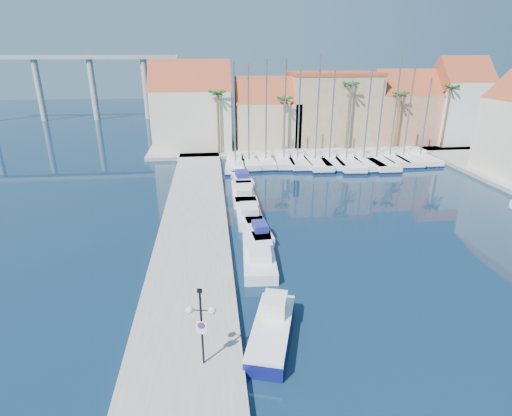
{
  "coord_description": "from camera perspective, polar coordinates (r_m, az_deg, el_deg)",
  "views": [
    {
      "loc": [
        -7.16,
        -18.32,
        14.78
      ],
      "look_at": [
        -3.74,
        11.82,
        3.0
      ],
      "focal_mm": 28.0,
      "sensor_mm": 36.0,
      "label": 1
    }
  ],
  "objects": [
    {
      "name": "motorboat_west_0",
      "position": [
        30.41,
        0.41,
        -6.76
      ],
      "size": [
        2.81,
        7.43,
        1.4
      ],
      "rotation": [
        0.0,
        0.0,
        -0.07
      ],
      "color": "white",
      "rests_on": "ground"
    },
    {
      "name": "sailboat_4",
      "position": [
        57.94,
        5.8,
        6.93
      ],
      "size": [
        2.86,
        10.0,
        12.77
      ],
      "rotation": [
        0.0,
        0.0,
        -0.02
      ],
      "color": "white",
      "rests_on": "ground"
    },
    {
      "name": "motorboat_west_3",
      "position": [
        43.71,
        -1.84,
        2.15
      ],
      "size": [
        2.51,
        7.41,
        1.4
      ],
      "rotation": [
        0.0,
        0.0,
        -0.02
      ],
      "color": "white",
      "rests_on": "ground"
    },
    {
      "name": "lamp_post",
      "position": [
        19.55,
        -7.86,
        -14.99
      ],
      "size": [
        1.43,
        0.57,
        4.26
      ],
      "rotation": [
        0.0,
        0.0,
        -0.17
      ],
      "color": "black",
      "rests_on": "quay_west"
    },
    {
      "name": "palm_4",
      "position": [
        71.04,
        26.03,
        14.96
      ],
      "size": [
        2.6,
        2.6,
        10.65
      ],
      "color": "brown",
      "rests_on": "shore_north"
    },
    {
      "name": "shore_north",
      "position": [
        70.03,
        7.96,
        9.04
      ],
      "size": [
        54.0,
        16.0,
        0.5
      ],
      "primitive_type": "cube",
      "color": "gray",
      "rests_on": "ground"
    },
    {
      "name": "building_0",
      "position": [
        65.9,
        -9.15,
        13.77
      ],
      "size": [
        12.3,
        9.0,
        13.5
      ],
      "color": "beige",
      "rests_on": "shore_north"
    },
    {
      "name": "sailboat_10",
      "position": [
        62.11,
        18.33,
        6.96
      ],
      "size": [
        2.85,
        9.97,
        14.3
      ],
      "rotation": [
        0.0,
        0.0,
        -0.02
      ],
      "color": "white",
      "rests_on": "ground"
    },
    {
      "name": "quay_west",
      "position": [
        35.03,
        -8.91,
        -3.56
      ],
      "size": [
        6.0,
        77.0,
        0.5
      ],
      "primitive_type": "cube",
      "color": "gray",
      "rests_on": "ground"
    },
    {
      "name": "building_1",
      "position": [
        66.64,
        1.54,
        13.03
      ],
      "size": [
        10.3,
        8.0,
        11.0
      ],
      "color": "tan",
      "rests_on": "shore_north"
    },
    {
      "name": "sailboat_6",
      "position": [
        58.57,
        10.28,
        6.85
      ],
      "size": [
        3.43,
        10.4,
        12.8
      ],
      "rotation": [
        0.0,
        0.0,
        -0.07
      ],
      "color": "white",
      "rests_on": "ground"
    },
    {
      "name": "building_2",
      "position": [
        69.84,
        10.67,
        13.86
      ],
      "size": [
        14.2,
        10.2,
        11.5
      ],
      "color": "#9C8660",
      "rests_on": "shore_north"
    },
    {
      "name": "motorboat_west_4",
      "position": [
        49.42,
        -2.11,
        4.42
      ],
      "size": [
        2.59,
        6.8,
        1.4
      ],
      "rotation": [
        0.0,
        0.0,
        0.07
      ],
      "color": "white",
      "rests_on": "ground"
    },
    {
      "name": "fishing_boat",
      "position": [
        22.89,
        2.31,
        -16.8
      ],
      "size": [
        3.6,
        6.22,
        2.07
      ],
      "rotation": [
        0.0,
        0.0,
        -0.29
      ],
      "color": "#0F1359",
      "rests_on": "ground"
    },
    {
      "name": "sailboat_1",
      "position": [
        56.81,
        -1.09,
        6.8
      ],
      "size": [
        2.67,
        8.71,
        13.65
      ],
      "rotation": [
        0.0,
        0.0,
        0.05
      ],
      "color": "white",
      "rests_on": "ground"
    },
    {
      "name": "motorboat_west_1",
      "position": [
        34.45,
        0.43,
        -3.25
      ],
      "size": [
        2.06,
        5.25,
        1.4
      ],
      "rotation": [
        0.0,
        0.0,
        0.08
      ],
      "color": "white",
      "rests_on": "ground"
    },
    {
      "name": "palm_3",
      "position": [
        67.29,
        19.93,
        14.75
      ],
      "size": [
        2.6,
        2.6,
        9.65
      ],
      "color": "brown",
      "rests_on": "shore_north"
    },
    {
      "name": "building_3",
      "position": [
        73.36,
        20.12,
        12.99
      ],
      "size": [
        10.3,
        8.0,
        12.0
      ],
      "color": "#B26F5A",
      "rests_on": "shore_north"
    },
    {
      "name": "sailboat_2",
      "position": [
        57.05,
        1.35,
        6.88
      ],
      "size": [
        2.34,
        8.27,
        14.11
      ],
      "rotation": [
        0.0,
        0.0,
        -0.02
      ],
      "color": "white",
      "rests_on": "ground"
    },
    {
      "name": "sailboat_5",
      "position": [
        57.94,
        8.26,
        6.83
      ],
      "size": [
        2.94,
        11.0,
        14.66
      ],
      "rotation": [
        0.0,
        0.0,
        0.0
      ],
      "color": "white",
      "rests_on": "ground"
    },
    {
      "name": "palm_2",
      "position": [
        64.1,
        13.38,
        16.42
      ],
      "size": [
        2.6,
        2.6,
        11.15
      ],
      "color": "brown",
      "rests_on": "shore_north"
    },
    {
      "name": "ground",
      "position": [
        24.6,
        12.35,
        -16.27
      ],
      "size": [
        260.0,
        260.0,
        0.0
      ],
      "primitive_type": "plane",
      "color": "#081A31",
      "rests_on": "ground"
    },
    {
      "name": "palm_0",
      "position": [
        60.6,
        -5.55,
        15.73
      ],
      "size": [
        2.6,
        2.6,
        10.15
      ],
      "color": "brown",
      "rests_on": "shore_north"
    },
    {
      "name": "motorboat_west_2",
      "position": [
        38.46,
        -1.09,
        -0.56
      ],
      "size": [
        2.37,
        7.15,
        1.4
      ],
      "rotation": [
        0.0,
        0.0,
        -0.01
      ],
      "color": "white",
      "rests_on": "ground"
    },
    {
      "name": "sailboat_11",
      "position": [
        62.73,
        20.05,
        6.88
      ],
      "size": [
        2.68,
        9.64,
        13.75
      ],
      "rotation": [
        0.0,
        0.0,
        -0.01
      ],
      "color": "white",
      "rests_on": "ground"
    },
    {
      "name": "building_4",
      "position": [
        76.76,
        26.76,
        13.2
      ],
      "size": [
        8.3,
        8.0,
        14.0
      ],
      "color": "white",
      "rests_on": "shore_north"
    },
    {
      "name": "motorboat_west_5",
      "position": [
        53.4,
        -2.51,
        5.7
      ],
      "size": [
        2.13,
        5.8,
        1.4
      ],
      "rotation": [
        0.0,
        0.0,
        -0.05
      ],
      "color": "white",
      "rests_on": "ground"
    },
    {
      "name": "sailboat_9",
      "position": [
        60.15,
        16.51,
        6.67
      ],
      "size": [
        3.09,
        11.64,
        11.5
      ],
      "rotation": [
        0.0,
        0.0,
        0.0
      ],
      "color": "white",
      "rests_on": "ground"
    },
    {
      "name": "sailboat_7",
      "position": [
        58.82,
        12.57,
        6.71
      ],
      "size": [
        3.97,
        12.07,
        11.47
      ],
      "rotation": [
        0.0,
        0.0,
        -0.07
      ],
      "color": "white",
      "rests_on": "ground"
    },
    {
      "name": "viaduct",
      "position": [
        105.37,
        -25.25,
        16.86
      ],
      "size": [
        48.0,
        2.2,
        14.45
      ],
      "color": "#9E9E99",
      "rests_on": "ground"
    },
    {
      "name": "sailboat_3",
      "position": [
        57.66,
        3.93,
        6.96
      ],
      "size": [
        3.18,
        9.29,
        14.13
      ],
      "rotation": [
        0.0,
        0.0,
        -0.09
      ],
      "color": "white",
      "rests_on": "ground"
    },
    {
      "name": "palm_1",
      "position": [
        61.71,
        4.13,
        14.99
      ],
      "size": [
        2.6,
        2.6,
        9.15
      ],
      "color": "brown",
      "rests_on": "shore_north"
    },
    {
      "name": "sailboat_8",
      "position": [
        59.55,
        14.82,
        6.71
      ],
      "size": [
        3.37,
        11.03,
        12.51
      ],
      "rotation": [
        0.0,
        0.0,
        0.05
      ],
      "color": "white",
      "rests_on": "ground"
    },
    {
      "name": "sailboat_0",
      "position": [
        55.95,
        -2.94,
        6.52
      ],
      "size": [
        3.36,
        9.92,
        13.9
      ],
      "rotation": [
        0.0,
        0.0,
        -0.08
      ],
      "color": "white",
      "rests_on": "ground"
    },
    {
      "name": "sailboat_12",
      "position": [
        64.19,
        22.12,
        6.88
      ],
      "size": [
        2.86,
        9.68,
        11.68
      ],
      "rotation": [
        0.0,
        0.0,
        0.03
      ],
      "color": "white",
      "rests_on": "ground"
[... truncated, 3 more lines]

